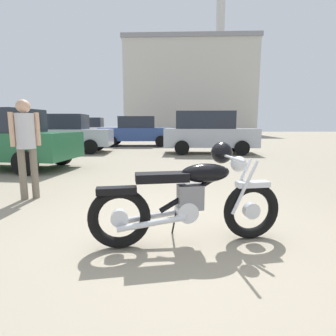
{
  "coord_description": "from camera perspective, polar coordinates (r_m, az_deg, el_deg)",
  "views": [
    {
      "loc": [
        -0.12,
        -2.93,
        1.27
      ],
      "look_at": [
        -0.09,
        0.44,
        0.72
      ],
      "focal_mm": 29.03,
      "sensor_mm": 36.0,
      "label": 1
    }
  ],
  "objects": [
    {
      "name": "red_hatchback_near",
      "position": [
        9.02,
        -31.86,
        5.15
      ],
      "size": [
        4.41,
        2.41,
        1.67
      ],
      "rotation": [
        0.0,
        0.0,
        -0.15
      ],
      "color": "black",
      "rests_on": "ground_plane"
    },
    {
      "name": "vintage_motorcycle",
      "position": [
        2.92,
        5.2,
        -6.22
      ],
      "size": [
        2.07,
        0.74,
        1.07
      ],
      "rotation": [
        0.0,
        0.0,
        0.16
      ],
      "color": "black",
      "rests_on": "ground_plane"
    },
    {
      "name": "blue_hatchback_right",
      "position": [
        19.95,
        -16.46,
        7.69
      ],
      "size": [
        4.32,
        2.16,
        1.67
      ],
      "rotation": [
        0.0,
        0.0,
        3.22
      ],
      "color": "black",
      "rests_on": "ground_plane"
    },
    {
      "name": "silver_sedan_mid",
      "position": [
        15.83,
        -6.48,
        7.69
      ],
      "size": [
        4.25,
        2.01,
        1.67
      ],
      "rotation": [
        0.0,
        0.0,
        3.17
      ],
      "color": "black",
      "rests_on": "ground_plane"
    },
    {
      "name": "industrial_building",
      "position": [
        37.91,
        4.46,
        16.17
      ],
      "size": [
        16.52,
        11.18,
        22.94
      ],
      "rotation": [
        0.0,
        0.0,
        -0.05
      ],
      "color": "beige",
      "rests_on": "ground_plane"
    },
    {
      "name": "ground_plane",
      "position": [
        3.2,
        1.75,
        -14.12
      ],
      "size": [
        80.0,
        80.0,
        0.0
      ],
      "primitive_type": "plane",
      "color": "gray"
    },
    {
      "name": "white_estate_far",
      "position": [
        12.91,
        -21.18,
        6.76
      ],
      "size": [
        4.29,
        2.1,
        1.67
      ],
      "rotation": [
        0.0,
        0.0,
        3.2
      ],
      "color": "black",
      "rests_on": "ground_plane"
    },
    {
      "name": "bystander",
      "position": [
        5.09,
        -27.7,
        5.4
      ],
      "size": [
        0.39,
        0.3,
        1.66
      ],
      "rotation": [
        0.0,
        0.0,
        5.33
      ],
      "color": "#706656",
      "rests_on": "ground_plane"
    },
    {
      "name": "dark_sedan_left",
      "position": [
        11.87,
        8.41,
        7.51
      ],
      "size": [
        3.99,
        2.01,
        1.78
      ],
      "rotation": [
        0.0,
        0.0,
        -0.06
      ],
      "color": "black",
      "rests_on": "ground_plane"
    }
  ]
}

